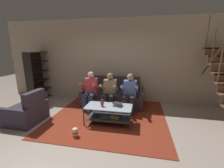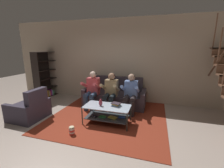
# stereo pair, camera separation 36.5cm
# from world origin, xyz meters

# --- Properties ---
(ground) EXTENTS (16.80, 16.80, 0.00)m
(ground) POSITION_xyz_m (0.00, 0.00, 0.00)
(ground) COLOR #AF9D90
(back_partition) EXTENTS (8.40, 0.12, 2.90)m
(back_partition) POSITION_xyz_m (0.00, 2.46, 1.45)
(back_partition) COLOR #BEAA93
(back_partition) RESTS_ON ground
(couch) EXTENTS (2.05, 0.86, 0.93)m
(couch) POSITION_xyz_m (0.08, 1.90, 0.30)
(couch) COLOR #3F363F
(couch) RESTS_ON ground
(person_seated_left) EXTENTS (0.50, 0.58, 1.18)m
(person_seated_left) POSITION_xyz_m (-0.53, 1.38, 0.65)
(person_seated_left) COLOR navy
(person_seated_left) RESTS_ON ground
(person_seated_middle) EXTENTS (0.50, 0.58, 1.16)m
(person_seated_middle) POSITION_xyz_m (0.08, 1.38, 0.64)
(person_seated_middle) COLOR #1D262C
(person_seated_middle) RESTS_ON ground
(person_seated_right) EXTENTS (0.50, 0.58, 1.16)m
(person_seated_right) POSITION_xyz_m (0.69, 1.38, 0.64)
(person_seated_right) COLOR #2E2628
(person_seated_right) RESTS_ON ground
(coffee_table) EXTENTS (1.17, 0.57, 0.46)m
(coffee_table) POSITION_xyz_m (0.24, 0.56, 0.30)
(coffee_table) COLOR #A9B9CB
(coffee_table) RESTS_ON ground
(area_rug) EXTENTS (3.12, 3.29, 0.01)m
(area_rug) POSITION_xyz_m (0.16, 1.10, 0.01)
(area_rug) COLOR maroon
(area_rug) RESTS_ON ground
(vase) EXTENTS (0.09, 0.09, 0.18)m
(vase) POSITION_xyz_m (0.08, 0.52, 0.55)
(vase) COLOR maroon
(vase) RESTS_ON coffee_table
(book_stack) EXTENTS (0.26, 0.22, 0.08)m
(book_stack) POSITION_xyz_m (0.46, 0.62, 0.50)
(book_stack) COLOR #7890B3
(book_stack) RESTS_ON coffee_table
(bookshelf) EXTENTS (0.48, 0.98, 1.76)m
(bookshelf) POSITION_xyz_m (-2.84, 2.02, 0.70)
(bookshelf) COLOR black
(bookshelf) RESTS_ON ground
(armchair) EXTENTS (0.83, 0.88, 0.85)m
(armchair) POSITION_xyz_m (-1.87, 0.21, 0.27)
(armchair) COLOR #36303F
(armchair) RESTS_ON ground
(popcorn_tub) EXTENTS (0.12, 0.12, 0.20)m
(popcorn_tub) POSITION_xyz_m (-0.34, -0.19, 0.10)
(popcorn_tub) COLOR red
(popcorn_tub) RESTS_ON ground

